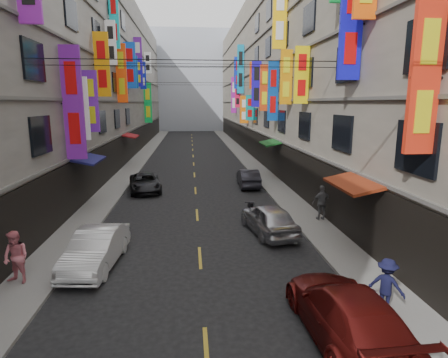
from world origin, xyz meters
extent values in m
cube|color=slate|center=(-6.00, 42.00, 0.06)|extent=(2.00, 90.00, 0.12)
cube|color=slate|center=(6.00, 42.00, 0.06)|extent=(2.00, 90.00, 0.12)
cube|color=gray|center=(-12.00, 42.00, 9.50)|extent=(10.00, 90.00, 19.00)
cube|color=black|center=(-6.95, 42.00, 1.50)|extent=(0.12, 85.50, 3.00)
cube|color=#66635E|center=(-6.94, 42.00, 3.20)|extent=(0.16, 90.00, 0.14)
cube|color=#66635E|center=(-6.94, 42.00, 6.40)|extent=(0.16, 90.00, 0.14)
cube|color=#66635E|center=(-6.94, 42.00, 9.60)|extent=(0.16, 90.00, 0.14)
cube|color=#66635E|center=(-6.94, 42.00, 12.80)|extent=(0.16, 90.00, 0.14)
cube|color=#A09786|center=(12.00, 42.00, 9.50)|extent=(10.00, 90.00, 19.00)
cube|color=black|center=(6.95, 42.00, 1.50)|extent=(0.12, 85.50, 3.00)
cube|color=#66635E|center=(6.94, 42.00, 3.20)|extent=(0.16, 90.00, 0.14)
cube|color=#66635E|center=(6.94, 42.00, 6.40)|extent=(0.16, 90.00, 0.14)
cube|color=#66635E|center=(6.94, 42.00, 9.60)|extent=(0.16, 90.00, 0.14)
cube|color=#66635E|center=(6.94, 42.00, 12.80)|extent=(0.16, 90.00, 0.14)
cube|color=#66635E|center=(6.94, 42.00, 16.00)|extent=(0.16, 90.00, 0.14)
cube|color=#A9AEBC|center=(0.00, 92.00, 11.00)|extent=(18.00, 8.00, 22.00)
cube|color=red|center=(6.46, 14.17, 6.93)|extent=(0.88, 0.18, 4.41)
cylinder|color=black|center=(6.51, 14.17, 6.93)|extent=(0.98, 0.08, 0.08)
cube|color=#1211C7|center=(6.43, 19.52, 9.45)|extent=(0.94, 0.18, 4.53)
cylinder|color=black|center=(6.48, 19.52, 9.45)|extent=(1.04, 0.08, 0.08)
cube|color=#631783|center=(-6.38, 24.18, 6.18)|extent=(1.03, 0.18, 5.86)
cylinder|color=black|center=(-6.43, 24.18, 6.18)|extent=(1.13, 0.08, 0.08)
cube|color=silver|center=(-6.50, 26.07, 5.89)|extent=(0.81, 0.18, 3.58)
cylinder|color=black|center=(-6.55, 26.07, 5.89)|extent=(0.91, 0.08, 0.08)
cube|color=yellow|center=(6.46, 26.45, 7.86)|extent=(0.87, 0.18, 3.38)
cylinder|color=black|center=(6.51, 26.45, 7.86)|extent=(0.97, 0.08, 0.08)
cube|color=#5E1B99|center=(-6.47, 28.23, 6.30)|extent=(0.86, 0.18, 3.80)
cylinder|color=black|center=(-6.52, 28.23, 6.30)|extent=(0.96, 0.08, 0.08)
cube|color=orange|center=(6.48, 30.24, 7.98)|extent=(0.84, 0.18, 3.74)
cylinder|color=black|center=(6.53, 30.24, 7.98)|extent=(0.94, 0.08, 0.08)
cube|color=orange|center=(-6.38, 31.56, 8.85)|extent=(1.03, 0.18, 4.38)
cylinder|color=black|center=(-6.43, 31.56, 8.85)|extent=(1.13, 0.08, 0.08)
cube|color=yellow|center=(6.39, 32.28, 12.45)|extent=(1.03, 0.18, 4.59)
cylinder|color=black|center=(6.44, 32.28, 12.45)|extent=(1.13, 0.08, 0.08)
cube|color=#0D439D|center=(6.48, 34.36, 7.13)|extent=(0.85, 0.18, 4.72)
cylinder|color=black|center=(6.53, 34.36, 7.13)|extent=(0.95, 0.08, 0.08)
cube|color=silver|center=(-6.50, 35.82, 10.95)|extent=(0.80, 0.18, 3.42)
cylinder|color=black|center=(-6.55, 35.82, 10.95)|extent=(0.90, 0.08, 0.08)
cube|color=#0EA7AD|center=(-6.51, 37.79, 13.14)|extent=(0.78, 0.18, 4.78)
cylinder|color=black|center=(-6.56, 37.79, 13.14)|extent=(0.88, 0.08, 0.08)
cube|color=red|center=(6.48, 37.96, 7.53)|extent=(0.85, 0.18, 4.06)
cylinder|color=black|center=(6.53, 37.96, 7.53)|extent=(0.95, 0.08, 0.08)
cube|color=#FF470E|center=(-6.43, 39.52, 8.85)|extent=(0.93, 0.18, 5.20)
cylinder|color=black|center=(-6.48, 39.52, 8.85)|extent=(1.03, 0.08, 0.08)
cube|color=#1D0FB9|center=(6.43, 41.88, 8.07)|extent=(0.95, 0.18, 4.51)
cylinder|color=black|center=(6.48, 41.88, 8.07)|extent=(1.05, 0.08, 0.08)
cube|color=blue|center=(-6.32, 44.13, 9.98)|extent=(1.17, 0.18, 4.57)
cylinder|color=black|center=(-6.37, 44.13, 9.98)|extent=(1.27, 0.08, 0.08)
cube|color=#D34913|center=(6.51, 44.43, 9.09)|extent=(0.79, 0.18, 2.80)
cylinder|color=black|center=(6.56, 44.43, 9.09)|extent=(0.89, 0.08, 0.08)
cube|color=#0B8C8A|center=(6.46, 46.15, 5.68)|extent=(0.88, 0.18, 2.80)
cylinder|color=black|center=(6.51, 46.15, 5.68)|extent=(0.98, 0.08, 0.08)
cube|color=#0D4B9D|center=(-6.47, 47.85, 9.60)|extent=(0.87, 0.18, 3.53)
cylinder|color=black|center=(-6.52, 47.85, 9.60)|extent=(0.97, 0.08, 0.08)
cube|color=#190FB2|center=(-6.36, 50.35, 9.75)|extent=(1.09, 0.18, 3.27)
cylinder|color=black|center=(-6.41, 50.35, 9.75)|extent=(1.19, 0.08, 0.08)
cube|color=orange|center=(6.38, 50.05, 5.41)|extent=(1.04, 0.18, 3.33)
cylinder|color=black|center=(6.43, 50.05, 5.41)|extent=(1.14, 0.08, 0.08)
cube|color=#561781|center=(-6.41, 51.55, 11.78)|extent=(0.98, 0.18, 4.31)
cylinder|color=black|center=(-6.46, 51.55, 11.78)|extent=(1.08, 0.08, 0.08)
cube|color=#0E7EA9|center=(6.46, 54.26, 10.55)|extent=(0.88, 0.18, 6.20)
cylinder|color=black|center=(6.51, 54.26, 10.55)|extent=(0.98, 0.08, 0.08)
cube|color=#0D1C9D|center=(-6.49, 56.44, 9.83)|extent=(0.81, 0.18, 3.56)
cylinder|color=black|center=(-6.54, 56.44, 9.83)|extent=(0.91, 0.08, 0.08)
cube|color=#112DC8|center=(6.38, 56.34, 10.25)|extent=(1.04, 0.18, 4.22)
cylinder|color=black|center=(6.43, 56.34, 10.25)|extent=(1.14, 0.08, 0.08)
cube|color=#F41648|center=(6.53, 57.68, 7.11)|extent=(0.74, 0.18, 3.05)
cylinder|color=black|center=(6.58, 57.68, 7.11)|extent=(0.84, 0.08, 0.08)
cube|color=#0E9B3E|center=(-6.35, 59.89, 6.21)|extent=(1.09, 0.18, 5.70)
cylinder|color=black|center=(-6.40, 59.89, 6.21)|extent=(1.19, 0.08, 0.08)
cube|color=white|center=(-6.41, 62.34, 12.06)|extent=(0.99, 0.18, 3.03)
cylinder|color=black|center=(-6.46, 62.34, 12.06)|extent=(1.09, 0.08, 0.08)
cube|color=#961B95|center=(6.50, 62.14, 7.39)|extent=(0.81, 0.18, 5.38)
cylinder|color=black|center=(6.55, 62.14, 7.39)|extent=(0.91, 0.08, 0.08)
cube|color=maroon|center=(6.30, 18.00, 3.00)|extent=(1.39, 3.20, 0.41)
cube|color=navy|center=(-6.30, 26.00, 3.00)|extent=(1.39, 3.20, 0.41)
cube|color=#15501C|center=(6.30, 34.00, 3.00)|extent=(1.39, 3.20, 0.41)
cube|color=maroon|center=(-6.30, 42.00, 3.00)|extent=(1.39, 3.20, 0.41)
cylinder|color=black|center=(0.00, 22.00, 8.20)|extent=(14.00, 0.04, 0.04)
cylinder|color=black|center=(0.00, 36.00, 9.40)|extent=(14.00, 0.04, 0.04)
cylinder|color=black|center=(0.00, 50.00, 8.60)|extent=(14.00, 0.04, 0.04)
cube|color=gold|center=(0.00, 12.00, 0.01)|extent=(0.12, 2.20, 0.01)
cube|color=gold|center=(0.00, 18.00, 0.01)|extent=(0.12, 2.20, 0.01)
cube|color=gold|center=(0.00, 24.00, 0.01)|extent=(0.12, 2.20, 0.01)
cube|color=gold|center=(0.00, 30.00, 0.01)|extent=(0.12, 2.20, 0.01)
cube|color=gold|center=(0.00, 36.00, 0.01)|extent=(0.12, 2.20, 0.01)
cube|color=gold|center=(0.00, 42.00, 0.01)|extent=(0.12, 2.20, 0.01)
cube|color=gold|center=(0.00, 48.00, 0.01)|extent=(0.12, 2.20, 0.01)
cube|color=gold|center=(0.00, 54.00, 0.01)|extent=(0.12, 2.20, 0.01)
cube|color=gold|center=(0.00, 60.00, 0.01)|extent=(0.12, 2.20, 0.01)
cube|color=gold|center=(0.00, 66.00, 0.01)|extent=(0.12, 2.20, 0.01)
cube|color=gold|center=(0.00, 72.00, 0.01)|extent=(0.12, 2.20, 0.01)
cube|color=gold|center=(0.00, 78.00, 0.01)|extent=(0.12, 2.20, 0.01)
cylinder|color=black|center=(2.72, 22.39, 0.25)|extent=(0.25, 0.51, 0.50)
cylinder|color=black|center=(3.07, 23.64, 0.25)|extent=(0.25, 0.51, 0.50)
cube|color=black|center=(2.90, 23.02, 0.40)|extent=(0.63, 1.33, 0.18)
cube|color=black|center=(2.96, 23.26, 0.75)|extent=(0.45, 0.61, 0.22)
cylinder|color=black|center=(2.75, 22.49, 0.70)|extent=(0.17, 0.36, 0.88)
cylinder|color=black|center=(2.75, 22.49, 1.05)|extent=(0.50, 0.19, 0.06)
imported|color=white|center=(-4.00, 17.53, 0.72)|extent=(1.94, 4.52, 1.45)
imported|color=black|center=(-3.58, 30.09, 0.63)|extent=(2.82, 4.81, 1.26)
imported|color=#601310|center=(3.74, 12.24, 0.76)|extent=(2.33, 5.32, 1.52)
imported|color=#B4B4B9|center=(3.40, 20.60, 0.74)|extent=(2.45, 4.58, 1.48)
imported|color=#26262D|center=(4.00, 30.94, 0.67)|extent=(1.51, 4.10, 1.34)
imported|color=#E17783|center=(-6.31, 16.15, 1.04)|extent=(1.06, 0.91, 1.85)
imported|color=#121333|center=(5.40, 13.32, 0.94)|extent=(1.15, 1.11, 1.64)
imported|color=slate|center=(6.57, 22.14, 1.05)|extent=(1.14, 0.70, 1.87)
camera|label=1|loc=(-0.31, 3.60, 6.22)|focal=30.00mm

